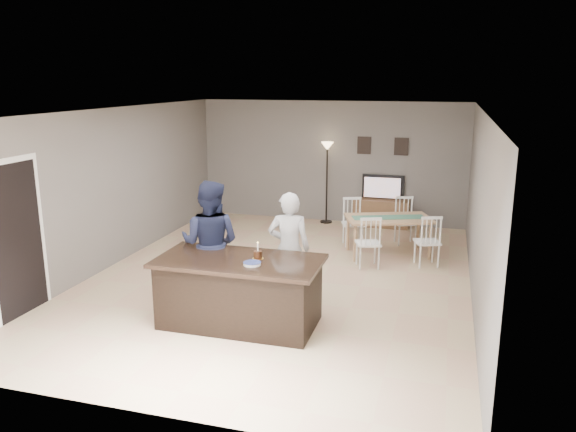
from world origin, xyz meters
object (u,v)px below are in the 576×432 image
(dining_table, at_px, (388,224))
(kitchen_island, at_px, (240,291))
(birthday_cake, at_px, (258,255))
(floor_lamp, at_px, (327,161))
(man, at_px, (210,243))
(plate_stack, at_px, (252,264))
(television, at_px, (383,187))
(woman, at_px, (289,249))
(tv_console, at_px, (381,213))

(dining_table, bearing_deg, kitchen_island, -134.15)
(birthday_cake, height_order, floor_lamp, floor_lamp)
(kitchen_island, height_order, birthday_cake, birthday_cake)
(dining_table, bearing_deg, man, -146.70)
(plate_stack, height_order, floor_lamp, floor_lamp)
(television, relative_size, birthday_cake, 4.01)
(television, distance_m, woman, 4.84)
(kitchen_island, height_order, tv_console, kitchen_island)
(tv_console, height_order, woman, woman)
(kitchen_island, height_order, television, television)
(man, distance_m, plate_stack, 1.14)
(kitchen_island, height_order, dining_table, dining_table)
(kitchen_island, bearing_deg, birthday_cake, 22.16)
(kitchen_island, distance_m, floor_lamp, 5.67)
(television, relative_size, dining_table, 0.44)
(tv_console, bearing_deg, plate_stack, -99.48)
(television, xyz_separation_m, plate_stack, (-0.96, -5.81, 0.05))
(tv_console, height_order, television, television)
(woman, height_order, birthday_cake, woman)
(television, xyz_separation_m, birthday_cake, (-0.97, -5.55, 0.09))
(tv_console, bearing_deg, man, -110.18)
(birthday_cake, bearing_deg, television, 80.07)
(man, relative_size, dining_table, 0.86)
(tv_console, distance_m, dining_table, 2.06)
(floor_lamp, bearing_deg, kitchen_island, -89.66)
(plate_stack, bearing_deg, tv_console, 80.52)
(dining_table, bearing_deg, birthday_cake, -131.50)
(plate_stack, bearing_deg, man, 140.93)
(woman, height_order, plate_stack, woman)
(dining_table, bearing_deg, woman, -133.15)
(tv_console, xyz_separation_m, plate_stack, (-0.96, -5.74, 0.62))
(birthday_cake, xyz_separation_m, plate_stack, (0.01, -0.26, -0.04))
(dining_table, relative_size, floor_lamp, 1.15)
(man, bearing_deg, woman, -166.20)
(plate_stack, bearing_deg, dining_table, 70.55)
(tv_console, relative_size, birthday_cake, 5.27)
(television, xyz_separation_m, floor_lamp, (-1.23, -0.05, 0.55))
(floor_lamp, bearing_deg, man, -96.92)
(man, xyz_separation_m, dining_table, (2.20, 3.01, -0.32))
(kitchen_island, distance_m, birthday_cake, 0.56)
(tv_console, relative_size, woman, 0.73)
(woman, bearing_deg, man, 6.18)
(tv_console, distance_m, television, 0.57)
(kitchen_island, bearing_deg, tv_console, 77.84)
(television, distance_m, man, 5.41)
(tv_console, relative_size, man, 0.66)
(woman, bearing_deg, tv_console, -109.21)
(kitchen_island, distance_m, tv_console, 5.70)
(man, height_order, plate_stack, man)
(dining_table, height_order, floor_lamp, floor_lamp)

